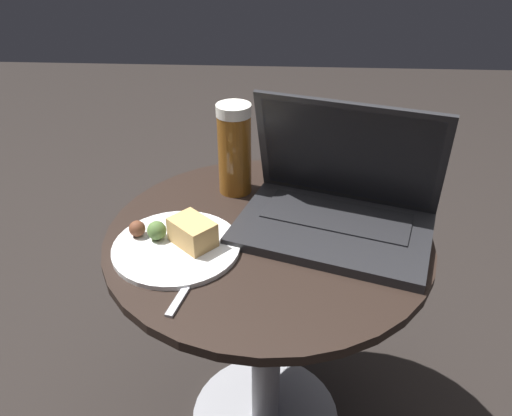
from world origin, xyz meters
TOP-DOWN VIEW (x-y plane):
  - table at (0.00, 0.00)m, footprint 0.60×0.60m
  - napkin at (-0.14, -0.05)m, footprint 0.14×0.10m
  - laptop at (0.13, 0.03)m, footprint 0.40×0.32m
  - beer_glass at (-0.07, 0.15)m, footprint 0.07×0.07m
  - snack_plate at (-0.15, -0.06)m, footprint 0.22×0.22m
  - fork at (-0.11, -0.13)m, footprint 0.06×0.17m

SIDE VIEW (x-z plane):
  - table at x=0.00m, z-range 0.12..0.66m
  - napkin at x=-0.14m, z-range 0.54..0.55m
  - fork at x=-0.11m, z-range 0.54..0.55m
  - snack_plate at x=-0.15m, z-range 0.53..0.59m
  - laptop at x=0.13m, z-range 0.48..0.71m
  - beer_glass at x=-0.07m, z-range 0.54..0.73m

